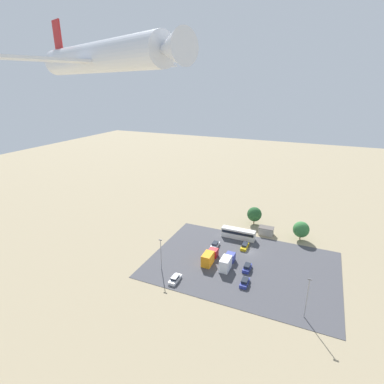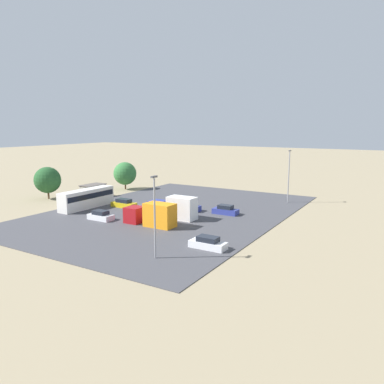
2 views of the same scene
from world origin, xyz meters
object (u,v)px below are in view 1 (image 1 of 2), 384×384
parked_car_4 (175,279)px  parked_truck_0 (209,257)px  parked_car_1 (245,246)px  parked_car_3 (247,268)px  parked_truck_1 (227,262)px  parked_car_0 (245,282)px  shed_building (266,231)px  airplane (103,57)px  parked_car_2 (215,245)px  bus (238,233)px

parked_car_4 → parked_truck_0: 12.93m
parked_car_1 → parked_car_3: 11.87m
parked_car_1 → parked_truck_1: 12.45m
parked_car_0 → parked_car_1: bearing=104.2°
shed_building → parked_car_1: bearing=70.1°
parked_car_1 → parked_truck_0: 14.04m
parked_car_4 → airplane: airplane is taller
parked_car_1 → parked_truck_0: (7.38, 11.91, 0.92)m
parked_truck_0 → parked_truck_1: (-5.37, 0.34, 0.05)m
parked_car_2 → airplane: airplane is taller
bus → parked_car_1: bus is taller
parked_car_4 → parked_truck_0: bearing=-112.7°
parked_car_3 → parked_truck_0: size_ratio=0.53×
airplane → parked_truck_1: bearing=-178.2°
parked_car_0 → parked_car_1: (4.54, -17.91, -0.00)m
parked_truck_1 → parked_truck_0: bearing=176.3°
parked_car_1 → parked_car_2: (8.79, 2.96, -0.04)m
shed_building → bus: (7.95, 6.57, 0.52)m
bus → parked_car_2: (5.16, 8.34, -1.18)m
parked_car_4 → bus: bearing=-106.7°
parked_car_2 → parked_truck_1: bearing=-53.9°
parked_car_3 → parked_truck_0: 10.97m
shed_building → parked_car_4: (16.69, 35.75, -0.66)m
parked_car_3 → airplane: (16.84, 31.83, 51.22)m
parked_truck_0 → parked_car_0: bearing=-26.8°
parked_car_0 → shed_building: bearing=90.4°
bus → parked_car_0: 24.70m
parked_car_4 → parked_truck_0: parked_truck_0 is taller
bus → parked_truck_0: bearing=-12.3°
parked_car_1 → airplane: (13.31, 43.15, 51.27)m
parked_car_1 → parked_car_0: bearing=104.2°
bus → parked_truck_1: parked_truck_1 is taller
shed_building → airplane: bearing=72.3°
parked_car_0 → parked_car_3: bearing=98.6°
shed_building → parked_car_0: 29.87m
parked_car_1 → parked_car_2: 9.27m
airplane → parked_car_4: bearing=-160.9°
parked_car_0 → airplane: bearing=-125.3°
parked_car_1 → parked_car_4: size_ratio=1.07×
parked_truck_1 → parked_car_3: bearing=9.5°
bus → airplane: size_ratio=0.33×
parked_car_4 → parked_truck_1: 15.54m
parked_car_1 → parked_car_4: bearing=62.5°
parked_car_4 → parked_truck_1: size_ratio=0.55×
shed_building → parked_truck_1: size_ratio=0.61×
shed_building → bus: bus is taller
shed_building → parked_car_3: shed_building is taller
parked_car_3 → parked_truck_1: parked_truck_1 is taller
parked_truck_0 → airplane: 59.55m
parked_truck_1 → parked_car_4: bearing=-131.9°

